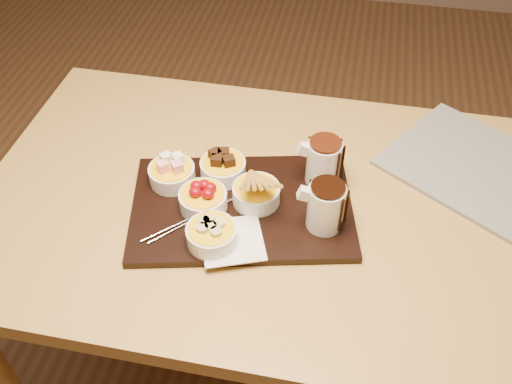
% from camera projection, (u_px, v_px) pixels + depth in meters
% --- Properties ---
extents(ground, '(5.00, 5.00, 0.00)m').
position_uv_depth(ground, '(256.00, 367.00, 1.76)').
color(ground, brown).
rests_on(ground, ground).
extents(dining_table, '(1.20, 0.80, 0.75)m').
position_uv_depth(dining_table, '(256.00, 228.00, 1.30)').
color(dining_table, '#B68E43').
rests_on(dining_table, ground).
extents(serving_board, '(0.52, 0.39, 0.02)m').
position_uv_depth(serving_board, '(242.00, 207.00, 1.20)').
color(serving_board, black).
rests_on(serving_board, dining_table).
extents(napkin, '(0.15, 0.15, 0.00)m').
position_uv_depth(napkin, '(232.00, 241.00, 1.12)').
color(napkin, white).
rests_on(napkin, serving_board).
extents(bowl_marshmallows, '(0.10, 0.10, 0.04)m').
position_uv_depth(bowl_marshmallows, '(172.00, 174.00, 1.23)').
color(bowl_marshmallows, white).
rests_on(bowl_marshmallows, serving_board).
extents(bowl_cake, '(0.10, 0.10, 0.04)m').
position_uv_depth(bowl_cake, '(223.00, 169.00, 1.24)').
color(bowl_cake, white).
rests_on(bowl_cake, serving_board).
extents(bowl_strawberries, '(0.10, 0.10, 0.04)m').
position_uv_depth(bowl_strawberries, '(203.00, 200.00, 1.18)').
color(bowl_strawberries, white).
rests_on(bowl_strawberries, serving_board).
extents(bowl_biscotti, '(0.10, 0.10, 0.04)m').
position_uv_depth(bowl_biscotti, '(256.00, 194.00, 1.19)').
color(bowl_biscotti, white).
rests_on(bowl_biscotti, serving_board).
extents(bowl_bananas, '(0.10, 0.10, 0.04)m').
position_uv_depth(bowl_bananas, '(212.00, 235.00, 1.11)').
color(bowl_bananas, white).
rests_on(bowl_bananas, serving_board).
extents(pitcher_dark_chocolate, '(0.09, 0.09, 0.10)m').
position_uv_depth(pitcher_dark_chocolate, '(326.00, 207.00, 1.12)').
color(pitcher_dark_chocolate, silver).
rests_on(pitcher_dark_chocolate, serving_board).
extents(pitcher_milk_chocolate, '(0.09, 0.09, 0.10)m').
position_uv_depth(pitcher_milk_chocolate, '(323.00, 162.00, 1.21)').
color(pitcher_milk_chocolate, silver).
rests_on(pitcher_milk_chocolate, serving_board).
extents(fondue_skewers, '(0.20, 0.21, 0.01)m').
position_uv_depth(fondue_skewers, '(198.00, 214.00, 1.17)').
color(fondue_skewers, silver).
rests_on(fondue_skewers, serving_board).
extents(newspaper, '(0.49, 0.47, 0.01)m').
position_uv_depth(newspaper, '(479.00, 169.00, 1.29)').
color(newspaper, beige).
rests_on(newspaper, dining_table).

